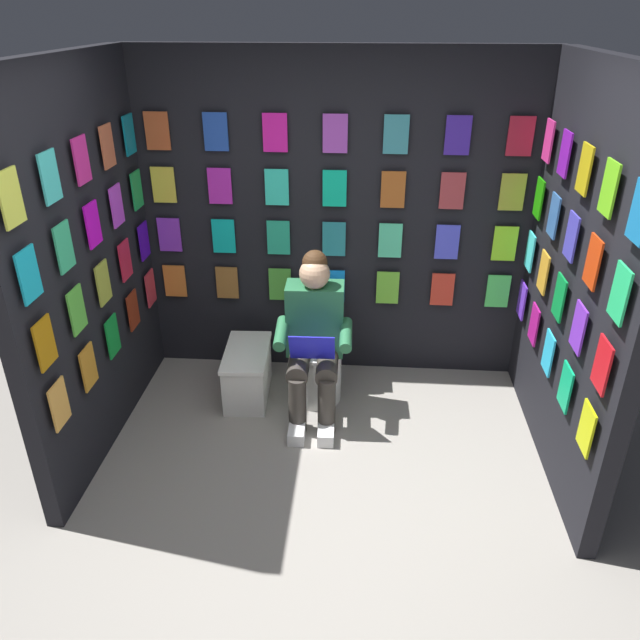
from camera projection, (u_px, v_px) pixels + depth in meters
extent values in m
plane|color=gray|center=(313.00, 542.00, 3.39)|extent=(30.00, 30.00, 0.00)
cube|color=black|center=(335.00, 221.00, 4.55)|extent=(2.95, 0.10, 2.43)
cube|color=orange|center=(175.00, 281.00, 4.78)|extent=(0.17, 0.01, 0.26)
cube|color=#955C28|center=(227.00, 283.00, 4.75)|extent=(0.17, 0.01, 0.26)
cube|color=green|center=(280.00, 284.00, 4.73)|extent=(0.17, 0.01, 0.26)
cube|color=#0B78DD|center=(333.00, 286.00, 4.70)|extent=(0.17, 0.01, 0.26)
cube|color=#6AC331|center=(388.00, 288.00, 4.67)|extent=(0.17, 0.01, 0.26)
cube|color=red|center=(442.00, 289.00, 4.64)|extent=(0.17, 0.01, 0.26)
cube|color=#4BE45A|center=(498.00, 291.00, 4.61)|extent=(0.17, 0.01, 0.26)
cube|color=purple|center=(170.00, 235.00, 4.61)|extent=(0.17, 0.01, 0.26)
cube|color=#09B9B2|center=(224.00, 236.00, 4.58)|extent=(0.17, 0.01, 0.26)
cube|color=#1EA57F|center=(278.00, 238.00, 4.55)|extent=(0.17, 0.01, 0.26)
cube|color=teal|center=(334.00, 239.00, 4.52)|extent=(0.17, 0.01, 0.26)
cube|color=#47D49D|center=(390.00, 241.00, 4.49)|extent=(0.17, 0.01, 0.26)
cube|color=#454CE9|center=(447.00, 242.00, 4.47)|extent=(0.17, 0.01, 0.26)
cube|color=#9DF126|center=(505.00, 244.00, 4.44)|extent=(0.17, 0.01, 0.26)
cube|color=yellow|center=(164.00, 185.00, 4.43)|extent=(0.17, 0.01, 0.26)
cube|color=#B522B2|center=(220.00, 186.00, 4.41)|extent=(0.17, 0.01, 0.26)
cube|color=#2BD8BC|center=(277.00, 187.00, 4.38)|extent=(0.17, 0.01, 0.26)
cube|color=#09C295|center=(335.00, 188.00, 4.35)|extent=(0.17, 0.01, 0.26)
cube|color=#A7521C|center=(393.00, 190.00, 4.32)|extent=(0.17, 0.01, 0.26)
cube|color=#A3363C|center=(452.00, 191.00, 4.29)|extent=(0.17, 0.01, 0.26)
cube|color=#A7A932|center=(512.00, 192.00, 4.26)|extent=(0.17, 0.01, 0.26)
cube|color=#BC5028|center=(157.00, 131.00, 4.26)|extent=(0.17, 0.01, 0.26)
cube|color=#1F46AB|center=(216.00, 132.00, 4.23)|extent=(0.17, 0.01, 0.26)
cube|color=#DD169C|center=(275.00, 133.00, 4.20)|extent=(0.17, 0.01, 0.26)
cube|color=purple|center=(335.00, 134.00, 4.17)|extent=(0.17, 0.01, 0.26)
cube|color=teal|center=(396.00, 134.00, 4.15)|extent=(0.17, 0.01, 0.26)
cube|color=#3A1F9E|center=(458.00, 135.00, 4.12)|extent=(0.17, 0.01, 0.26)
cube|color=maroon|center=(521.00, 136.00, 4.09)|extent=(0.17, 0.01, 0.26)
cube|color=black|center=(578.00, 281.00, 3.57)|extent=(0.10, 1.89, 2.43)
cube|color=#682FDD|center=(522.00, 300.00, 4.47)|extent=(0.01, 0.17, 0.26)
cube|color=#AF1781|center=(534.00, 324.00, 4.14)|extent=(0.01, 0.17, 0.26)
cube|color=#2ABEEF|center=(548.00, 353.00, 3.80)|extent=(0.01, 0.17, 0.26)
cube|color=#0EAF6B|center=(565.00, 387.00, 3.46)|extent=(0.01, 0.17, 0.26)
cube|color=#C5CE0E|center=(586.00, 429.00, 3.12)|extent=(0.01, 0.17, 0.26)
cube|color=#3FDFE7|center=(530.00, 251.00, 4.30)|extent=(0.01, 0.17, 0.26)
cube|color=gold|center=(543.00, 272.00, 3.96)|extent=(0.01, 0.17, 0.26)
cube|color=#0D8F3B|center=(559.00, 298.00, 3.62)|extent=(0.01, 0.17, 0.26)
cube|color=purple|center=(579.00, 328.00, 3.28)|extent=(0.01, 0.17, 0.26)
cube|color=red|center=(602.00, 365.00, 2.95)|extent=(0.01, 0.17, 0.26)
cube|color=#1C940A|center=(539.00, 198.00, 4.13)|extent=(0.01, 0.17, 0.26)
cube|color=#3262A8|center=(554.00, 216.00, 3.79)|extent=(0.01, 0.17, 0.26)
cube|color=#433EBB|center=(571.00, 237.00, 3.45)|extent=(0.01, 0.17, 0.26)
cube|color=red|center=(593.00, 262.00, 3.11)|extent=(0.01, 0.17, 0.26)
cube|color=#23C16A|center=(620.00, 293.00, 2.77)|extent=(0.01, 0.17, 0.26)
cube|color=#DC2E87|center=(549.00, 141.00, 3.95)|extent=(0.01, 0.17, 0.26)
cube|color=purple|center=(565.00, 154.00, 3.61)|extent=(0.01, 0.17, 0.26)
cube|color=#B89E12|center=(585.00, 169.00, 3.27)|extent=(0.01, 0.17, 0.26)
cube|color=#66C61C|center=(609.00, 188.00, 2.94)|extent=(0.01, 0.17, 0.26)
cube|color=#176EAD|center=(640.00, 212.00, 2.60)|extent=(0.01, 0.17, 0.26)
cube|color=black|center=(87.00, 266.00, 3.77)|extent=(0.10, 1.89, 2.43)
cube|color=#F0A746|center=(59.00, 404.00, 3.31)|extent=(0.01, 0.17, 0.26)
cube|color=orange|center=(89.00, 367.00, 3.65)|extent=(0.01, 0.17, 0.26)
cube|color=#139536|center=(113.00, 336.00, 3.99)|extent=(0.01, 0.17, 0.26)
cube|color=maroon|center=(133.00, 310.00, 4.33)|extent=(0.01, 0.17, 0.26)
cube|color=#D23041|center=(151.00, 288.00, 4.66)|extent=(0.01, 0.17, 0.26)
cube|color=#B8750D|center=(45.00, 343.00, 3.14)|extent=(0.01, 0.17, 0.26)
cube|color=#56BE3D|center=(77.00, 310.00, 3.47)|extent=(0.01, 0.17, 0.26)
cube|color=#A8B03B|center=(103.00, 283.00, 3.81)|extent=(0.01, 0.17, 0.26)
cube|color=red|center=(125.00, 260.00, 4.15)|extent=(0.01, 0.17, 0.26)
cube|color=#450DB9|center=(144.00, 241.00, 4.49)|extent=(0.01, 0.17, 0.26)
cube|color=#17B0D0|center=(29.00, 275.00, 2.96)|extent=(0.01, 0.17, 0.26)
cube|color=#36BD7F|center=(64.00, 247.00, 3.30)|extent=(0.01, 0.17, 0.26)
cube|color=#D50FD6|center=(93.00, 224.00, 3.64)|extent=(0.01, 0.17, 0.26)
cube|color=#C940EA|center=(117.00, 206.00, 3.98)|extent=(0.01, 0.17, 0.26)
cube|color=green|center=(137.00, 190.00, 4.32)|extent=(0.01, 0.17, 0.26)
cube|color=#DBE44A|center=(11.00, 198.00, 2.79)|extent=(0.01, 0.17, 0.26)
cube|color=#41D1CA|center=(50.00, 177.00, 3.13)|extent=(0.01, 0.17, 0.26)
cube|color=#D8288D|center=(82.00, 160.00, 3.46)|extent=(0.01, 0.17, 0.26)
cube|color=#C6603E|center=(108.00, 146.00, 3.80)|extent=(0.01, 0.17, 0.26)
cube|color=#0C7A90|center=(129.00, 135.00, 4.14)|extent=(0.01, 0.17, 0.26)
cylinder|color=white|center=(316.00, 375.00, 4.55)|extent=(0.38, 0.38, 0.40)
cylinder|color=white|center=(316.00, 350.00, 4.45)|extent=(0.41, 0.41, 0.02)
cube|color=white|center=(318.00, 313.00, 4.61)|extent=(0.38, 0.19, 0.36)
cylinder|color=white|center=(317.00, 319.00, 4.53)|extent=(0.39, 0.08, 0.39)
cube|color=#286B42|center=(315.00, 319.00, 4.30)|extent=(0.41, 0.23, 0.52)
sphere|color=tan|center=(315.00, 274.00, 4.11)|extent=(0.21, 0.21, 0.21)
sphere|color=#472D19|center=(315.00, 263.00, 4.11)|extent=(0.17, 0.17, 0.17)
cylinder|color=#38332D|center=(328.00, 364.00, 4.23)|extent=(0.16, 0.40, 0.15)
cylinder|color=#38332D|center=(299.00, 363.00, 4.24)|extent=(0.16, 0.40, 0.15)
cylinder|color=#38332D|center=(327.00, 406.00, 4.18)|extent=(0.12, 0.12, 0.42)
cylinder|color=#38332D|center=(297.00, 405.00, 4.19)|extent=(0.12, 0.12, 0.42)
cube|color=white|center=(326.00, 431.00, 4.20)|extent=(0.12, 0.26, 0.09)
cube|color=white|center=(297.00, 430.00, 4.21)|extent=(0.12, 0.26, 0.09)
cylinder|color=#286B42|center=(346.00, 335.00, 4.14)|extent=(0.09, 0.31, 0.13)
cylinder|color=#286B42|center=(281.00, 333.00, 4.16)|extent=(0.09, 0.31, 0.13)
cube|color=#1D1FD2|center=(312.00, 348.00, 4.02)|extent=(0.30, 0.14, 0.23)
cube|color=white|center=(248.00, 375.00, 4.59)|extent=(0.33, 0.60, 0.36)
cube|color=white|center=(246.00, 352.00, 4.50)|extent=(0.35, 0.62, 0.03)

